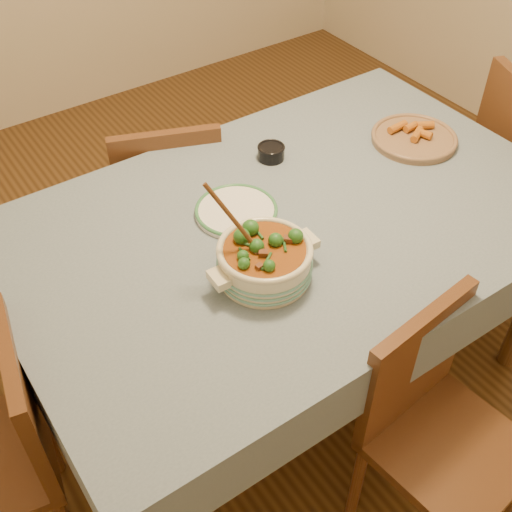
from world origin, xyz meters
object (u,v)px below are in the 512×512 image
Objects in this scene: chair_far at (170,199)px; stew_casserole at (264,258)px; dining_table at (292,240)px; white_plate at (236,211)px; condiment_bowl at (271,152)px; chair_left at (3,445)px; fried_plate at (414,137)px; chair_near at (432,421)px.

stew_casserole is at bearing 103.16° from chair_far.
white_plate is at bearing 140.52° from dining_table.
condiment_bowl is 0.52m from chair_far.
white_plate is 0.61m from chair_far.
stew_casserole is at bearing -127.49° from condiment_bowl.
chair_far is 1.01× the size of chair_left.
chair_far is (-0.21, 0.35, -0.32)m from condiment_bowl.
white_plate is at bearing 107.84° from chair_far.
fried_plate is 0.92m from chair_far.
dining_table is at bearing 102.35° from chair_left.
stew_casserole is 2.82× the size of condiment_bowl.
dining_table is 4.95× the size of fried_plate.
condiment_bowl is at bearing 77.33° from chair_near.
chair_left is (-1.53, -0.12, -0.32)m from fried_plate.
fried_plate is at bearing 162.39° from chair_far.
white_plate is 0.89m from chair_left.
dining_table is at bearing -39.48° from white_plate.
fried_plate and chair_near have the same top height.
condiment_bowl and chair_near have the same top height.
dining_table is 5.22× the size of white_plate.
condiment_bowl is 1.16m from chair_left.
condiment_bowl and fried_plate have the same top height.
chair_near is at bearing -88.08° from dining_table.
white_plate is at bearing 72.59° from stew_casserole.
white_plate is (-0.13, 0.11, 0.10)m from dining_table.
chair_left is (-1.07, -0.31, -0.33)m from condiment_bowl.
chair_far is at bearing 137.90° from chair_left.
chair_far reaches higher than fried_plate.
dining_table is at bearing -113.33° from condiment_bowl.
fried_plate is at bearing -1.79° from white_plate.
chair_left is at bearing -175.67° from fried_plate.
white_plate is (0.08, 0.26, -0.05)m from stew_casserole.
fried_plate is at bearing 104.79° from chair_left.
dining_table is at bearing 120.14° from chair_far.
white_plate reaches higher than dining_table.
white_plate is 0.95× the size of fried_plate.
dining_table is 0.65m from chair_near.
dining_table is 0.32m from condiment_bowl.
chair_far is at bearing 86.36° from white_plate.
condiment_bowl is at bearing 143.16° from chair_far.
stew_casserole reaches higher than fried_plate.
condiment_bowl is 0.33× the size of fried_plate.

